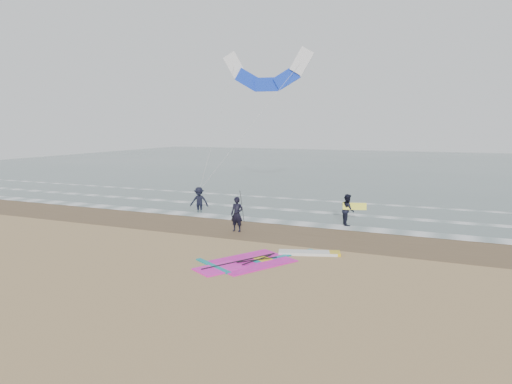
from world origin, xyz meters
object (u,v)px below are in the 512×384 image
at_px(person_standing, 237,214).
at_px(surf_kite, 267,74).
at_px(windsurf_rig, 267,259).
at_px(person_walking, 348,210).
at_px(person_wading, 199,196).

height_order(person_standing, surf_kite, surf_kite).
bearing_deg(windsurf_rig, person_walking, 78.24).
xyz_separation_m(person_standing, surf_kite, (-1.91, 9.03, 8.20)).
bearing_deg(person_wading, windsurf_rig, -60.87).
distance_m(person_standing, person_wading, 6.68).
relative_size(windsurf_rig, surf_kite, 0.57).
relative_size(person_wading, surf_kite, 0.20).
distance_m(person_standing, person_walking, 6.32).
height_order(person_walking, surf_kite, surf_kite).
height_order(person_wading, surf_kite, surf_kite).
distance_m(person_walking, surf_kite, 12.00).
bearing_deg(surf_kite, person_standing, -78.07).
relative_size(person_walking, person_wading, 0.94).
height_order(windsurf_rig, surf_kite, surf_kite).
bearing_deg(person_walking, surf_kite, 29.63).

